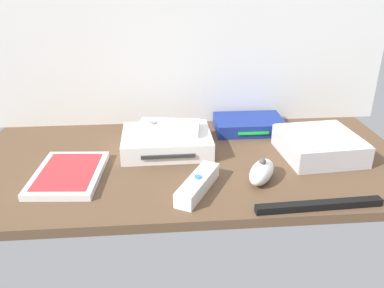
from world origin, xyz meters
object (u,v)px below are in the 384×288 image
(mini_computer, at_px, (320,146))
(game_case, at_px, (68,174))
(game_console, at_px, (167,142))
(remote_nunchuk, at_px, (262,172))
(remote_wand, at_px, (200,184))
(sensor_bar, at_px, (319,205))
(remote_classic_pad, at_px, (169,128))
(network_router, at_px, (249,124))

(mini_computer, relative_size, game_case, 0.92)
(game_console, distance_m, remote_nunchuk, 0.25)
(game_console, bearing_deg, remote_nunchuk, -41.46)
(remote_wand, relative_size, sensor_bar, 0.61)
(remote_nunchuk, bearing_deg, game_console, 168.54)
(remote_classic_pad, bearing_deg, game_console, -115.33)
(mini_computer, height_order, remote_nunchuk, mini_computer)
(mini_computer, distance_m, remote_classic_pad, 0.36)
(network_router, bearing_deg, mini_computer, -51.80)
(game_console, height_order, sensor_bar, game_console)
(game_console, relative_size, remote_nunchuk, 1.95)
(game_console, relative_size, remote_classic_pad, 1.37)
(network_router, distance_m, remote_nunchuk, 0.27)
(game_console, bearing_deg, network_router, 24.66)
(mini_computer, distance_m, remote_nunchuk, 0.19)
(mini_computer, xyz_separation_m, network_router, (-0.13, 0.17, -0.01))
(network_router, height_order, remote_classic_pad, remote_classic_pad)
(game_case, bearing_deg, mini_computer, 10.00)
(mini_computer, height_order, sensor_bar, mini_computer)
(game_console, height_order, mini_computer, mini_computer)
(mini_computer, bearing_deg, remote_wand, -155.53)
(sensor_bar, bearing_deg, network_router, 94.78)
(game_case, bearing_deg, sensor_bar, -13.77)
(game_case, bearing_deg, network_router, 31.71)
(remote_wand, height_order, remote_classic_pad, remote_classic_pad)
(remote_nunchuk, bearing_deg, sensor_bar, -24.74)
(network_router, bearing_deg, remote_nunchuk, -96.32)
(game_console, relative_size, mini_computer, 1.16)
(network_router, bearing_deg, sensor_bar, -82.30)
(mini_computer, distance_m, network_router, 0.21)
(remote_wand, xyz_separation_m, remote_nunchuk, (0.13, 0.03, 0.01))
(game_case, xyz_separation_m, remote_classic_pad, (0.22, 0.13, 0.05))
(network_router, distance_m, remote_classic_pad, 0.24)
(network_router, height_order, sensor_bar, network_router)
(game_case, distance_m, remote_wand, 0.28)
(remote_nunchuk, bearing_deg, game_case, -157.40)
(mini_computer, xyz_separation_m, sensor_bar, (-0.08, -0.21, -0.02))
(mini_computer, bearing_deg, game_console, 169.98)
(game_case, distance_m, remote_nunchuk, 0.40)
(game_console, relative_size, remote_wand, 1.44)
(game_console, bearing_deg, mini_computer, -10.75)
(mini_computer, distance_m, remote_wand, 0.32)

